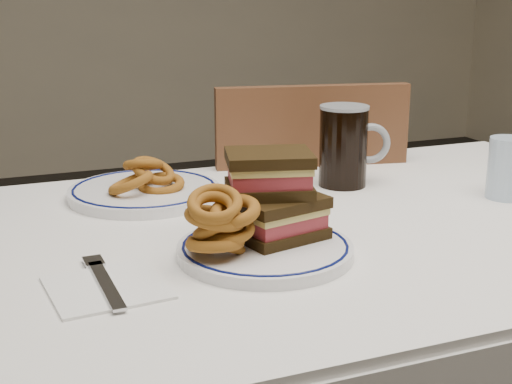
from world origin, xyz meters
name	(u,v)px	position (x,y,z in m)	size (l,w,h in m)	color
dining_table	(347,275)	(0.00, 0.00, 0.64)	(1.27, 0.87, 0.75)	white
chair_far	(298,251)	(0.13, 0.48, 0.50)	(0.50, 0.50, 0.93)	#4A2817
main_plate	(265,249)	(-0.20, -0.11, 0.76)	(0.26, 0.26, 0.02)	white
reuben_sandwich	(274,195)	(-0.17, -0.08, 0.83)	(0.16, 0.14, 0.13)	black
onion_rings_main	(219,225)	(-0.28, -0.13, 0.81)	(0.11, 0.11, 0.13)	brown
ketchup_ramekin	(234,215)	(-0.21, -0.01, 0.78)	(0.05, 0.05, 0.03)	white
beer_mug	(345,145)	(0.09, 0.19, 0.83)	(0.14, 0.10, 0.16)	black
water_glass	(507,168)	(0.33, 0.00, 0.81)	(0.07, 0.07, 0.11)	#ADC6E0
far_plate	(145,191)	(-0.29, 0.25, 0.76)	(0.28, 0.28, 0.02)	white
onion_rings_far	(147,176)	(-0.29, 0.25, 0.79)	(0.15, 0.13, 0.07)	brown
napkin_fork	(106,286)	(-0.44, -0.14, 0.75)	(0.16, 0.19, 0.01)	white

